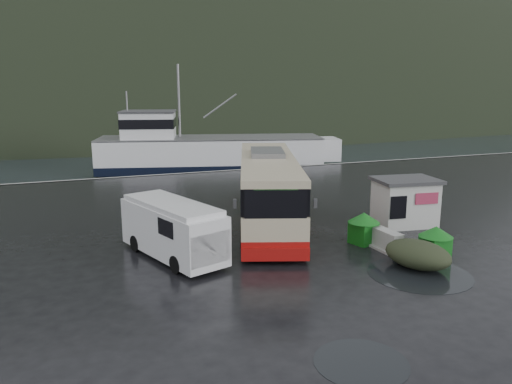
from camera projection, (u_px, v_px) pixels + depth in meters
name	position (u px, v px, depth m)	size (l,w,h in m)	color
ground	(310.00, 251.00, 20.55)	(160.00, 160.00, 0.00)	black
harbor_water	(106.00, 113.00, 121.17)	(300.00, 180.00, 0.02)	black
quay_edge	(194.00, 173.00, 38.85)	(160.00, 0.60, 1.50)	#999993
headland	(105.00, 98.00, 252.68)	(780.00, 540.00, 570.00)	black
coach_bus	(268.00, 222.00, 24.93)	(3.10, 12.42, 3.51)	#BDAF8F
white_van	(173.00, 257.00, 19.86)	(1.88, 5.45, 2.27)	silver
waste_bin_left	(434.00, 259.00, 19.69)	(0.95, 0.95, 1.32)	#116417
waste_bin_right	(363.00, 243.00, 21.58)	(0.98, 0.98, 1.37)	#116417
dome_tent	(417.00, 267.00, 18.76)	(1.85, 2.59, 1.02)	#282F1C
ticket_kiosk	(403.00, 225.00, 24.43)	(2.95, 2.24, 2.31)	beige
jersey_barrier_a	(386.00, 250.00, 20.74)	(0.83, 1.66, 0.83)	#999993
fishing_trawler	(211.00, 156.00, 47.77)	(24.74, 5.43, 9.90)	silver
puddles	(407.00, 293.00, 16.41)	(8.24, 7.39, 0.01)	black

